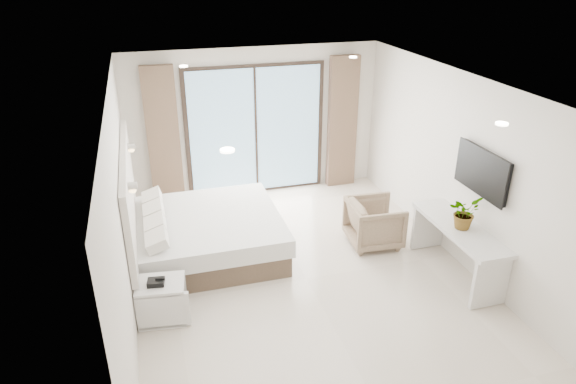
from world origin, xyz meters
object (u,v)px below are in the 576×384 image
object	(u,v)px
nightstand	(162,301)
armchair	(375,221)
bed	(206,235)
console_desk	(458,239)

from	to	relation	value
nightstand	armchair	distance (m)	3.42
bed	console_desk	world-z (taller)	console_desk
bed	nightstand	world-z (taller)	bed
bed	armchair	size ratio (longest dim) A/B	2.72
nightstand	console_desk	distance (m)	4.02
nightstand	armchair	world-z (taller)	armchair
bed	nightstand	distance (m)	1.58
bed	console_desk	xyz separation A→B (m)	(3.27, -1.54, 0.25)
nightstand	bed	bearing A→B (deg)	69.57
nightstand	console_desk	bearing A→B (deg)	5.42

